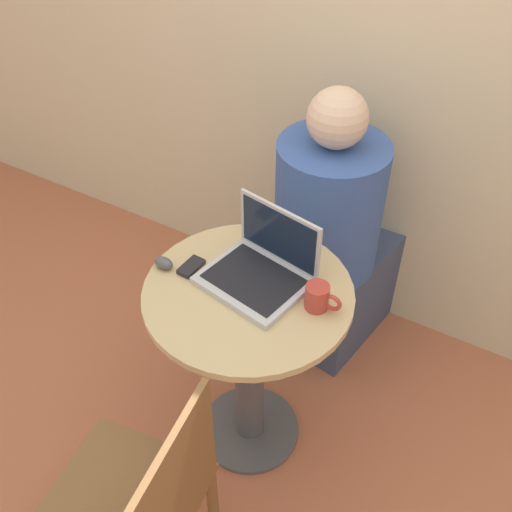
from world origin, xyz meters
TOP-DOWN VIEW (x-y plane):
  - ground_plane at (0.00, 0.00)m, footprint 12.00×12.00m
  - back_wall at (0.00, 0.88)m, footprint 7.00×0.05m
  - round_table at (0.00, 0.00)m, footprint 0.64×0.64m
  - laptop at (0.00, 0.07)m, footprint 0.34×0.30m
  - cell_phone at (-0.20, -0.01)m, footprint 0.05×0.09m
  - computer_mouse at (-0.28, -0.04)m, footprint 0.06×0.04m
  - coffee_cup at (0.21, 0.04)m, footprint 0.11×0.07m
  - chair_empty at (0.02, -0.60)m, footprint 0.45×0.45m
  - person_seated at (0.02, 0.63)m, footprint 0.46×0.64m

SIDE VIEW (x-z plane):
  - ground_plane at x=0.00m, z-range 0.00..0.00m
  - chair_empty at x=0.02m, z-range 0.02..0.89m
  - person_seated at x=0.02m, z-range -0.11..1.07m
  - round_table at x=0.00m, z-range 0.13..0.90m
  - cell_phone at x=-0.20m, z-range 0.76..0.78m
  - computer_mouse at x=-0.28m, z-range 0.76..0.80m
  - coffee_cup at x=0.21m, z-range 0.76..0.84m
  - laptop at x=0.00m, z-range 0.70..0.91m
  - back_wall at x=0.00m, z-range 0.00..2.60m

